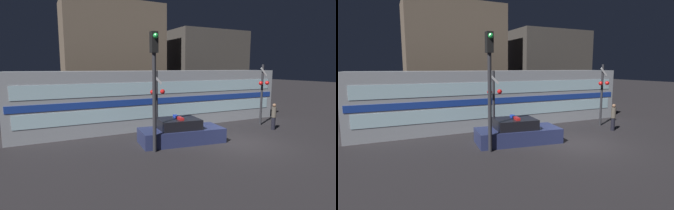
{
  "view_description": "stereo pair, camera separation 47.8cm",
  "coord_description": "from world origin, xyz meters",
  "views": [
    {
      "loc": [
        -9.14,
        -9.92,
        3.83
      ],
      "look_at": [
        -2.28,
        3.79,
        1.62
      ],
      "focal_mm": 28.0,
      "sensor_mm": 36.0,
      "label": 1
    },
    {
      "loc": [
        -8.71,
        -10.12,
        3.83
      ],
      "look_at": [
        -2.28,
        3.79,
        1.62
      ],
      "focal_mm": 28.0,
      "sensor_mm": 36.0,
      "label": 2
    }
  ],
  "objects": [
    {
      "name": "pedestrian",
      "position": [
        3.79,
        1.34,
        0.84
      ],
      "size": [
        0.28,
        0.28,
        1.64
      ],
      "color": "black",
      "rests_on": "ground_plane"
    },
    {
      "name": "building_center",
      "position": [
        8.05,
        15.34,
        3.89
      ],
      "size": [
        8.31,
        5.89,
        7.77
      ],
      "color": "#47423D",
      "rests_on": "ground_plane"
    },
    {
      "name": "police_car",
      "position": [
        -2.69,
        1.52,
        0.51
      ],
      "size": [
        4.46,
        2.31,
        1.37
      ],
      "rotation": [
        0.0,
        0.0,
        -0.13
      ],
      "color": "navy",
      "rests_on": "ground_plane"
    },
    {
      "name": "crossing_signal_far",
      "position": [
        -3.53,
        2.61,
        2.09
      ],
      "size": [
        0.83,
        0.35,
        3.66
      ],
      "color": "#2D2D33",
      "rests_on": "ground_plane"
    },
    {
      "name": "traffic_light_corner",
      "position": [
        -4.51,
        0.69,
        3.35
      ],
      "size": [
        0.3,
        0.46,
        5.36
      ],
      "color": "#2D2D33",
      "rests_on": "ground_plane"
    },
    {
      "name": "crossing_signal_near",
      "position": [
        4.13,
        2.69,
        2.27
      ],
      "size": [
        0.83,
        0.35,
        4.02
      ],
      "color": "#2D2D33",
      "rests_on": "ground_plane"
    },
    {
      "name": "ground_plane",
      "position": [
        0.0,
        0.0,
        0.0
      ],
      "size": [
        120.0,
        120.0,
        0.0
      ],
      "primitive_type": "plane",
      "color": "#262326"
    },
    {
      "name": "train",
      "position": [
        -1.91,
        6.05,
        1.8
      ],
      "size": [
        17.83,
        3.13,
        3.61
      ],
      "color": "#999EA5",
      "rests_on": "ground_plane"
    },
    {
      "name": "building_left",
      "position": [
        -2.7,
        14.17,
        4.74
      ],
      "size": [
        8.79,
        4.44,
        9.49
      ],
      "color": "brown",
      "rests_on": "ground_plane"
    }
  ]
}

